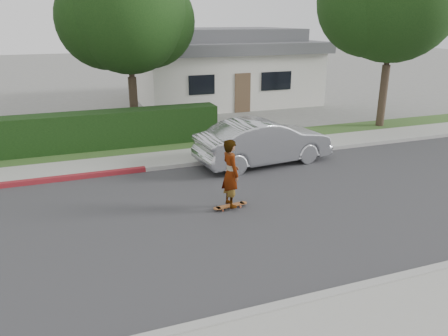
{
  "coord_description": "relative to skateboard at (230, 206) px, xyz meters",
  "views": [
    {
      "loc": [
        -1.3,
        -9.77,
        4.86
      ],
      "look_at": [
        2.59,
        0.76,
        1.0
      ],
      "focal_mm": 35.0,
      "sensor_mm": 36.0,
      "label": 1
    }
  ],
  "objects": [
    {
      "name": "skateboard",
      "position": [
        0.0,
        0.0,
        0.0
      ],
      "size": [
        1.01,
        0.32,
        0.09
      ],
      "rotation": [
        0.0,
        0.0,
        0.12
      ],
      "color": "#AE4F2F",
      "rests_on": "ground"
    },
    {
      "name": "skateboarder",
      "position": [
        0.0,
        0.0,
        0.93
      ],
      "size": [
        0.48,
        0.7,
        1.83
      ],
      "primitive_type": "imported",
      "rotation": [
        0.0,
        0.0,
        1.64
      ],
      "color": "white",
      "rests_on": "skateboard"
    },
    {
      "name": "curb_far",
      "position": [
        -2.59,
        3.84,
        -0.01
      ],
      "size": [
        60.0,
        0.2,
        0.15
      ],
      "primitive_type": "cube",
      "color": "#9E9E99",
      "rests_on": "ground"
    },
    {
      "name": "curb_near",
      "position": [
        -2.59,
        -4.36,
        -0.01
      ],
      "size": [
        60.0,
        0.2,
        0.15
      ],
      "primitive_type": "cube",
      "color": "#9E9E99",
      "rests_on": "ground"
    },
    {
      "name": "car_silver",
      "position": [
        2.49,
        3.24,
        0.7
      ],
      "size": [
        4.95,
        2.17,
        1.58
      ],
      "primitive_type": "imported",
      "rotation": [
        0.0,
        0.0,
        1.68
      ],
      "color": "#B3B5BB",
      "rests_on": "ground"
    },
    {
      "name": "house",
      "position": [
        5.41,
        15.73,
        2.01
      ],
      "size": [
        10.6,
        8.6,
        4.3
      ],
      "color": "beige",
      "rests_on": "ground"
    },
    {
      "name": "tree_right",
      "position": [
        9.9,
        6.42,
        5.54
      ],
      "size": [
        6.32,
        5.6,
        8.56
      ],
      "color": "#33261C",
      "rests_on": "ground"
    },
    {
      "name": "hedge",
      "position": [
        -5.59,
        6.94,
        0.66
      ],
      "size": [
        15.0,
        1.0,
        1.5
      ],
      "primitive_type": "cube",
      "color": "black",
      "rests_on": "ground"
    },
    {
      "name": "road",
      "position": [
        -2.59,
        -0.26,
        -0.08
      ],
      "size": [
        60.0,
        8.0,
        0.01
      ],
      "primitive_type": "cube",
      "color": "#2D2D30",
      "rests_on": "ground"
    },
    {
      "name": "ground",
      "position": [
        -2.59,
        -0.26,
        -0.09
      ],
      "size": [
        120.0,
        120.0,
        0.0
      ],
      "primitive_type": "plane",
      "color": "slate",
      "rests_on": "ground"
    },
    {
      "name": "planting_strip",
      "position": [
        -2.59,
        6.34,
        -0.04
      ],
      "size": [
        60.0,
        1.6,
        0.1
      ],
      "primitive_type": "cube",
      "color": "#2D4C1E",
      "rests_on": "ground"
    },
    {
      "name": "sidewalk_far",
      "position": [
        -2.59,
        4.74,
        -0.03
      ],
      "size": [
        60.0,
        1.6,
        0.12
      ],
      "primitive_type": "cube",
      "color": "gray",
      "rests_on": "ground"
    },
    {
      "name": "tree_center",
      "position": [
        -1.1,
        8.92,
        4.82
      ],
      "size": [
        5.66,
        4.84,
        7.44
      ],
      "color": "#33261C",
      "rests_on": "ground"
    }
  ]
}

